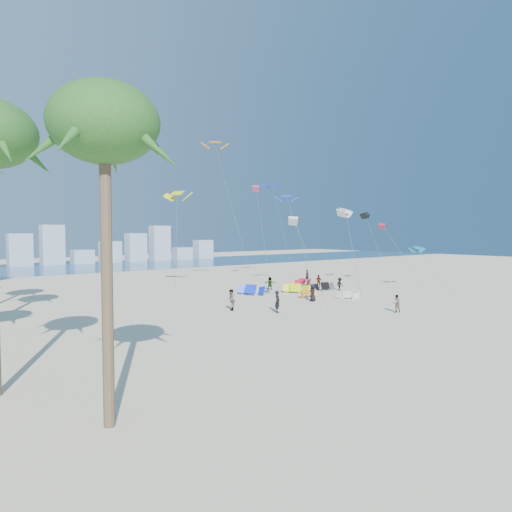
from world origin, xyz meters
TOP-DOWN VIEW (x-y plane):
  - ground at (0.00, 0.00)m, footprint 220.00×220.00m
  - ocean at (0.00, 72.00)m, footprint 220.00×220.00m
  - kitesurfer_near at (0.11, 9.49)m, footprint 0.80×0.81m
  - kitesurfer_mid at (8.18, 3.22)m, footprint 0.93×0.86m
  - kitesurfers_far at (8.89, 16.98)m, footprint 22.85×13.75m
  - grounded_kites at (9.91, 17.56)m, footprint 13.87×13.83m
  - flying_kites at (11.99, 22.72)m, footprint 28.34×28.07m
  - distant_skyline at (-1.19, 82.00)m, footprint 85.00×3.00m

SIDE VIEW (x-z plane):
  - ground at x=0.00m, z-range 0.00..0.00m
  - ocean at x=0.00m, z-range 0.01..0.01m
  - grounded_kites at x=9.91m, z-range -0.07..1.00m
  - kitesurfer_mid at x=8.18m, z-range 0.00..1.52m
  - kitesurfers_far at x=8.89m, z-range -0.10..1.78m
  - kitesurfer_near at x=0.11m, z-range 0.00..1.89m
  - distant_skyline at x=-1.19m, z-range -1.11..7.29m
  - flying_kites at x=11.99m, z-range 2.38..20.97m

